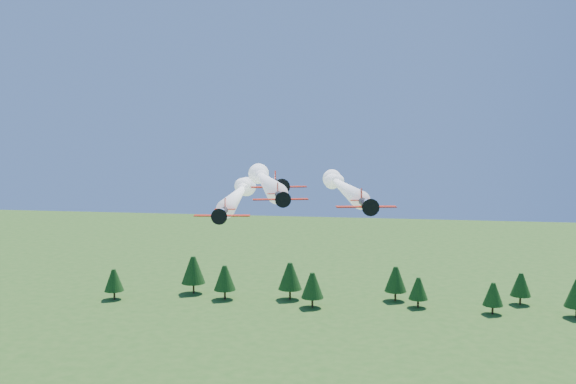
% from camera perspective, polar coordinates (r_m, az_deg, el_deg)
% --- Properties ---
extents(plane_lead, '(16.61, 46.02, 3.70)m').
position_cam_1_polar(plane_lead, '(100.05, -2.17, 1.16)').
color(plane_lead, black).
rests_on(plane_lead, ground).
extents(plane_left, '(12.15, 46.74, 3.70)m').
position_cam_1_polar(plane_left, '(109.26, -4.36, -0.08)').
color(plane_left, black).
rests_on(plane_left, ground).
extents(plane_right, '(14.72, 49.69, 3.70)m').
position_cam_1_polar(plane_right, '(111.37, 4.72, 0.59)').
color(plane_right, black).
rests_on(plane_right, ground).
extents(plane_slot, '(7.83, 8.70, 2.75)m').
position_cam_1_polar(plane_slot, '(89.43, -0.86, 0.69)').
color(plane_slot, black).
rests_on(plane_slot, ground).
extents(treeline, '(162.55, 20.41, 11.91)m').
position_cam_1_polar(treeline, '(194.49, 6.21, -8.00)').
color(treeline, '#382314').
rests_on(treeline, ground).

